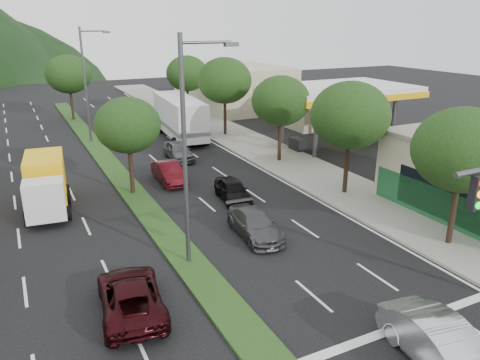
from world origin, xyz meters
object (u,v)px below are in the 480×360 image
car_queue_c (169,173)px  motorhome (180,117)px  tree_med_near (128,125)px  box_truck (46,185)px  car_queue_a (233,190)px  car_queue_f (139,125)px  streetlight_mid (87,80)px  tree_r_c (281,101)px  tree_r_d (225,81)px  suv_maroon (131,296)px  streetlight_near (189,143)px  sedan_silver (443,347)px  tree_med_far (68,74)px  tree_r_e (187,74)px  car_queue_b (255,224)px  car_queue_e (178,151)px  car_queue_d (189,134)px  tree_r_a (463,150)px  tree_r_b (350,115)px

car_queue_c → motorhome: motorhome is taller
tree_med_near → box_truck: tree_med_near is taller
car_queue_a → car_queue_f: (-0.13, 21.11, -0.04)m
box_truck → streetlight_mid: bearing=-102.8°
car_queue_c → tree_r_c: bearing=6.6°
tree_med_near → car_queue_a: tree_med_near is taller
tree_med_near → car_queue_c: 4.81m
tree_r_d → suv_maroon: bearing=-121.8°
streetlight_near → sedan_silver: 11.92m
tree_med_far → car_queue_a: bearing=-80.2°
tree_r_e → car_queue_b: (-7.99, -30.84, -4.25)m
tree_r_e → car_queue_a: bearing=-104.8°
tree_r_e → tree_med_near: bearing=-118.6°
car_queue_e → motorhome: size_ratio=0.42×
car_queue_d → box_truck: box_truck is taller
car_queue_e → motorhome: 7.38m
sedan_silver → car_queue_e: bearing=94.7°
tree_r_a → streetlight_mid: (-11.79, 29.00, 0.76)m
motorhome → car_queue_a: bearing=-94.0°
streetlight_near → car_queue_d: size_ratio=2.03×
streetlight_near → streetlight_mid: size_ratio=1.00×
streetlight_mid → car_queue_d: streetlight_mid is taller
car_queue_e → box_truck: size_ratio=0.67×
tree_med_near → streetlight_mid: size_ratio=0.60×
motorhome → tree_r_e: bearing=69.9°
tree_med_near → car_queue_a: size_ratio=1.55×
tree_r_e → tree_med_near: size_ratio=1.11×
car_queue_d → car_queue_c: bearing=-120.2°
suv_maroon → motorhome: size_ratio=0.48×
car_queue_c → car_queue_e: bearing=65.3°
streetlight_mid → car_queue_b: size_ratio=2.28×
streetlight_mid → motorhome: size_ratio=1.00×
tree_r_b → car_queue_d: tree_r_b is taller
suv_maroon → box_truck: box_truck is taller
tree_r_e → suv_maroon: (-15.25, -34.56, -4.22)m
tree_med_far → car_queue_c: (2.78, -24.84, -4.32)m
suv_maroon → tree_med_near: bearing=-97.3°
box_truck → car_queue_c: bearing=-164.3°
streetlight_near → car_queue_f: streetlight_near is taller
tree_r_a → car_queue_c: (-9.22, 15.16, -4.14)m
tree_r_d → motorhome: size_ratio=0.72×
tree_r_e → streetlight_mid: (-11.79, -7.00, 0.69)m
tree_med_far → suv_maroon: size_ratio=1.43×
streetlight_mid → car_queue_f: streetlight_mid is taller
tree_r_c → tree_med_far: bearing=116.6°
tree_r_b → tree_med_far: size_ratio=1.00×
streetlight_near → car_queue_b: bearing=16.9°
car_queue_c → car_queue_f: size_ratio=0.97×
car_queue_c → car_queue_f: bearing=83.4°
car_queue_b → sedan_silver: bearing=-82.0°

